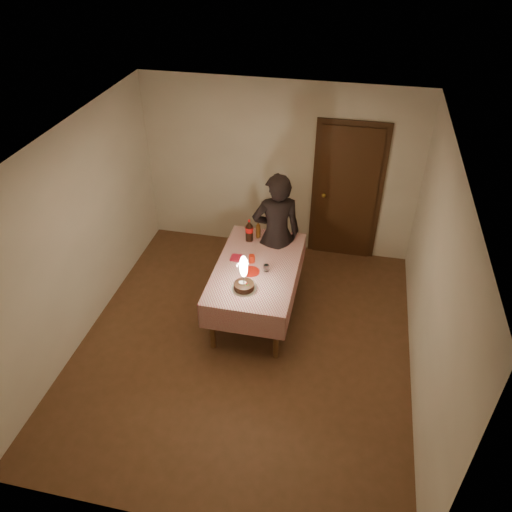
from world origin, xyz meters
name	(u,v)px	position (x,y,z in m)	size (l,w,h in m)	color
ground	(245,344)	(0.00, 0.00, 0.00)	(4.00, 4.50, 0.01)	brown
room_shell	(247,229)	(0.03, 0.08, 1.65)	(4.04, 4.54, 2.62)	silver
dining_table	(257,273)	(0.02, 0.62, 0.66)	(1.02, 1.72, 0.76)	brown
birthday_cake	(244,280)	(-0.03, 0.15, 0.89)	(0.30, 0.30, 0.47)	white
red_plate	(251,271)	(-0.03, 0.49, 0.76)	(0.22, 0.22, 0.01)	#AE160C
red_cup	(252,259)	(-0.06, 0.69, 0.81)	(0.08, 0.08, 0.10)	#AD1E0C
clear_cup	(266,268)	(0.16, 0.55, 0.80)	(0.07, 0.07, 0.09)	silver
napkin_stack	(237,258)	(-0.26, 0.72, 0.77)	(0.15, 0.15, 0.02)	maroon
cola_bottle	(249,231)	(-0.20, 1.16, 0.91)	(0.10, 0.10, 0.32)	black
amber_bottle_left	(258,230)	(-0.10, 1.26, 0.88)	(0.06, 0.06, 0.26)	#5D320F
photographer	(276,234)	(0.16, 1.20, 0.89)	(0.74, 0.60, 1.77)	black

